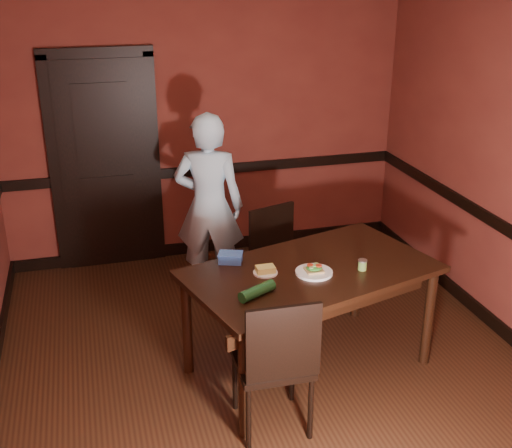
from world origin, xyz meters
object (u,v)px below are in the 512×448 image
chair_far (271,267)px  sauce_jar (362,265)px  person (209,206)px  cheese_saucer (265,271)px  food_tub (231,258)px  dining_table (309,319)px  sandwich_plate (314,271)px  chair_near (272,359)px

chair_far → sauce_jar: (0.41, -0.89, 0.39)m
chair_far → person: size_ratio=0.56×
cheese_saucer → food_tub: bearing=129.2°
dining_table → sauce_jar: (0.35, -0.11, 0.45)m
chair_far → sauce_jar: bearing=-82.7°
dining_table → sandwich_plate: bearing=-110.3°
chair_far → dining_table: bearing=-102.8°
food_tub → dining_table: bearing=-5.7°
chair_near → cheese_saucer: size_ratio=5.71×
chair_near → sandwich_plate: 0.74m
person → cheese_saucer: 1.38m
food_tub → chair_near: bearing=-64.3°
sandwich_plate → cheese_saucer: bearing=164.5°
dining_table → food_tub: size_ratio=8.56×
person → sandwich_plate: bearing=127.7°
chair_far → cheese_saucer: (-0.27, -0.77, 0.37)m
sandwich_plate → food_tub: (-0.52, 0.33, 0.02)m
person → sandwich_plate: size_ratio=6.43×
sandwich_plate → cheese_saucer: (-0.33, 0.09, 0.00)m
dining_table → cheese_saucer: bearing=161.2°
sandwich_plate → food_tub: size_ratio=1.28×
chair_near → sauce_jar: bearing=-149.8°
cheese_saucer → sauce_jar: bearing=-10.5°
chair_far → cheese_saucer: size_ratio=5.44×
chair_far → person: bearing=105.8°
person → sandwich_plate: 1.53m
dining_table → sandwich_plate: (-0.01, -0.08, 0.43)m
sandwich_plate → sauce_jar: 0.35m
chair_far → cheese_saucer: 0.89m
person → chair_far: bearing=143.6°
person → dining_table: bearing=128.8°
sandwich_plate → sauce_jar: (0.35, -0.03, 0.02)m
cheese_saucer → chair_near: bearing=-101.8°
dining_table → chair_near: size_ratio=1.76×
chair_near → person: person is taller
sandwich_plate → food_tub: 0.62m
sauce_jar → food_tub: bearing=157.3°
sauce_jar → food_tub: 0.95m
chair_near → cheese_saucer: 0.67m
chair_far → food_tub: 0.80m
chair_near → person: 1.97m
cheese_saucer → dining_table: bearing=-2.8°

